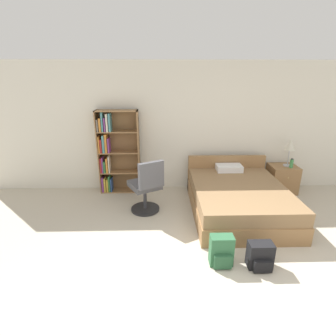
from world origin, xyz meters
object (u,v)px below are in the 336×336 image
object	(u,v)px
bed	(237,198)
office_chair	(147,188)
table_lamp	(290,146)
backpack_black	(260,256)
backpack_green	(221,251)
water_bottle	(292,163)
bookshelf	(114,152)
nightstand	(282,179)

from	to	relation	value
bed	office_chair	size ratio (longest dim) A/B	2.02
office_chair	table_lamp	bearing A→B (deg)	16.22
backpack_black	backpack_green	world-z (taller)	backpack_green
water_bottle	backpack_black	world-z (taller)	water_bottle
bed	office_chair	distance (m)	1.62
bookshelf	office_chair	distance (m)	1.24
bookshelf	water_bottle	world-z (taller)	bookshelf
nightstand	table_lamp	world-z (taller)	table_lamp
backpack_green	backpack_black	bearing A→B (deg)	-7.93
bed	office_chair	xyz separation A→B (m)	(-1.61, 0.01, 0.21)
office_chair	backpack_black	world-z (taller)	office_chair
bookshelf	backpack_green	bearing A→B (deg)	-53.60
bookshelf	water_bottle	distance (m)	3.59
table_lamp	water_bottle	distance (m)	0.34
backpack_black	backpack_green	xyz separation A→B (m)	(-0.48, 0.07, 0.03)
office_chair	nightstand	world-z (taller)	office_chair
bookshelf	backpack_black	size ratio (longest dim) A/B	4.90
bed	nightstand	xyz separation A→B (m)	(1.17, 0.84, 0.02)
office_chair	backpack_green	xyz separation A→B (m)	(1.02, -1.40, -0.28)
backpack_black	office_chair	bearing A→B (deg)	135.62
backpack_green	nightstand	bearing A→B (deg)	51.71
table_lamp	backpack_black	size ratio (longest dim) A/B	1.58
bookshelf	backpack_green	distance (m)	2.98
bed	backpack_black	size ratio (longest dim) A/B	5.86
nightstand	backpack_green	world-z (taller)	nightstand
bookshelf	water_bottle	bearing A→B (deg)	-3.66
backpack_green	water_bottle	bearing A→B (deg)	48.87
backpack_green	bookshelf	bearing A→B (deg)	126.40
backpack_green	office_chair	bearing A→B (deg)	126.02
office_chair	table_lamp	world-z (taller)	table_lamp
nightstand	backpack_black	distance (m)	2.63
bed	water_bottle	xyz separation A→B (m)	(1.26, 0.72, 0.39)
water_bottle	backpack_black	bearing A→B (deg)	-122.02
bookshelf	backpack_green	xyz separation A→B (m)	(1.73, -2.34, -0.66)
table_lamp	backpack_green	distance (m)	2.98
bookshelf	backpack_black	distance (m)	3.34
backpack_black	table_lamp	bearing A→B (deg)	59.73
bookshelf	bed	bearing A→B (deg)	-22.29
bookshelf	backpack_black	world-z (taller)	bookshelf
office_chair	backpack_black	xyz separation A→B (m)	(1.50, -1.47, -0.31)
nightstand	bed	bearing A→B (deg)	-144.54
water_bottle	backpack_green	distance (m)	2.84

